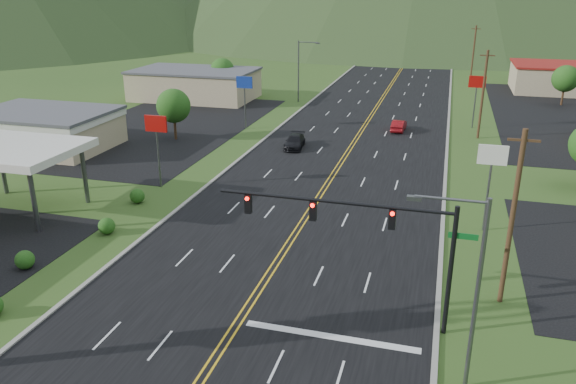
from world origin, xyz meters
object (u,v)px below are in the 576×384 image
(gas_canopy, at_px, (11,151))
(car_dark_mid, at_px, (295,142))
(traffic_signal, at_px, (371,229))
(streetlight_west, at_px, (301,67))
(streetlight_east, at_px, (470,283))
(car_red_far, at_px, (399,126))

(gas_canopy, relative_size, car_dark_mid, 2.16)
(traffic_signal, bearing_deg, streetlight_west, 107.97)
(streetlight_east, height_order, streetlight_west, same)
(car_dark_mid, bearing_deg, gas_canopy, -130.69)
(streetlight_west, height_order, car_dark_mid, streetlight_west)
(streetlight_east, xyz_separation_m, streetlight_west, (-22.86, 60.00, 0.00))
(car_dark_mid, bearing_deg, streetlight_east, -70.09)
(car_dark_mid, height_order, car_red_far, car_red_far)
(streetlight_east, bearing_deg, traffic_signal, 139.61)
(traffic_signal, height_order, car_red_far, traffic_signal)
(traffic_signal, relative_size, car_red_far, 3.20)
(streetlight_west, bearing_deg, gas_canopy, -102.13)
(streetlight_east, relative_size, streetlight_west, 1.00)
(traffic_signal, height_order, streetlight_east, streetlight_east)
(streetlight_west, height_order, car_red_far, streetlight_west)
(streetlight_west, relative_size, car_red_far, 2.20)
(streetlight_west, xyz_separation_m, car_dark_mid, (5.81, -24.77, -4.51))
(streetlight_east, height_order, car_dark_mid, streetlight_east)
(traffic_signal, bearing_deg, streetlight_east, -40.39)
(streetlight_east, xyz_separation_m, car_dark_mid, (-17.04, 35.23, -4.51))
(traffic_signal, xyz_separation_m, streetlight_west, (-18.16, 56.00, -0.15))
(gas_canopy, bearing_deg, streetlight_west, 77.87)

